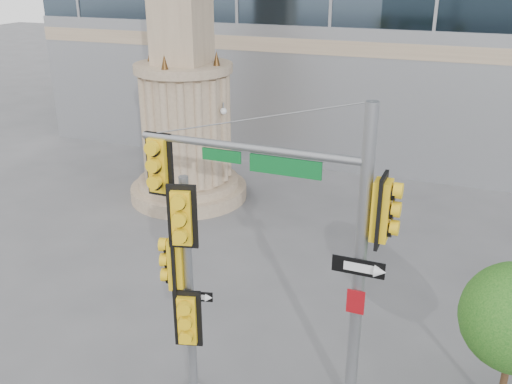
% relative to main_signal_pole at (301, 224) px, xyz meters
% --- Properties ---
extents(monument, '(4.40, 4.40, 16.60)m').
position_rel_main_signal_pole_xyz_m(monument, '(-6.99, 8.77, 1.59)').
color(monument, gray).
rests_on(monument, ground).
extents(main_signal_pole, '(4.92, 0.59, 6.33)m').
position_rel_main_signal_pole_xyz_m(main_signal_pole, '(0.00, 0.00, 0.00)').
color(main_signal_pole, slate).
rests_on(main_signal_pole, ground).
extents(secondary_signal_pole, '(0.91, 0.65, 4.91)m').
position_rel_main_signal_pole_xyz_m(secondary_signal_pole, '(-1.98, -0.99, -1.04)').
color(secondary_signal_pole, slate).
rests_on(secondary_signal_pole, ground).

